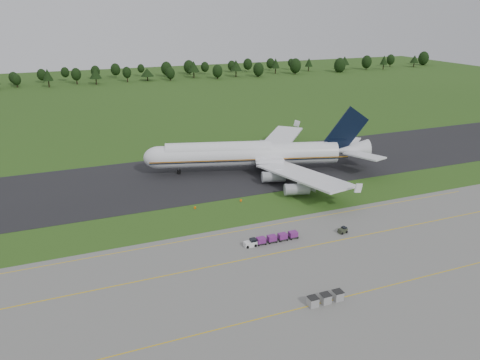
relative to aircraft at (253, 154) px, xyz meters
name	(u,v)px	position (x,y,z in m)	size (l,w,h in m)	color
ground	(237,212)	(-15.46, -25.79, -5.48)	(600.00, 600.00, 0.00)	#294D17
apron	(307,284)	(-15.46, -59.79, -5.45)	(300.00, 52.00, 0.06)	slate
taxiway	(202,175)	(-15.46, 2.21, -5.44)	(300.00, 40.00, 0.08)	black
apron_markings	(288,265)	(-15.46, -52.77, -5.41)	(300.00, 30.20, 0.01)	gold
tree_line	(127,73)	(-5.99, 194.08, 0.90)	(531.91, 22.59, 11.80)	black
aircraft	(253,154)	(0.00, 0.00, 0.00)	(68.44, 64.13, 19.19)	white
baggage_train	(271,239)	(-14.71, -43.20, -4.63)	(12.18, 1.56, 1.50)	white
utility_cart	(343,231)	(1.76, -45.11, -4.90)	(2.11, 1.52, 1.06)	#2D3323
uld_row	(325,298)	(-15.42, -65.93, -4.60)	(6.44, 1.64, 1.62)	#949494
edge_markers	(218,204)	(-18.30, -20.41, -5.20)	(12.62, 0.30, 0.60)	#EE6207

